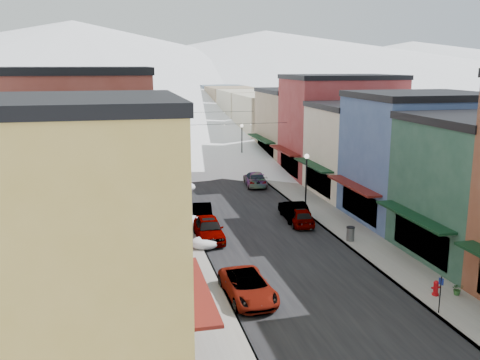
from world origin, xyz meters
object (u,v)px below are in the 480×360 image
trash_can (350,234)px  car_white_suv (248,287)px  car_dark_hatch (203,213)px  fire_hydrant (436,289)px  streetlamp_near (306,175)px  car_silver_sedan (209,229)px  car_green_sedan (294,210)px

trash_can → car_white_suv: bearing=-141.6°
car_dark_hatch → fire_hydrant: 20.21m
streetlamp_near → trash_can: bearing=-88.1°
car_white_suv → fire_hydrant: 10.41m
car_dark_hatch → streetlamp_near: (9.31, 1.05, 2.57)m
car_white_suv → car_dark_hatch: (-0.10, 15.19, -0.01)m
car_silver_sedan → streetlamp_near: 11.48m
car_white_suv → car_dark_hatch: 15.19m
car_white_suv → streetlamp_near: bearing=57.5°
car_dark_hatch → trash_can: size_ratio=4.12×
trash_can → car_silver_sedan: bearing=163.6°
fire_hydrant → car_dark_hatch: bearing=120.5°
car_white_suv → fire_hydrant: car_white_suv is taller
car_dark_hatch → fire_hydrant: car_dark_hatch is taller
car_green_sedan → fire_hydrant: 16.54m
car_white_suv → car_silver_sedan: size_ratio=1.04×
car_dark_hatch → streetlamp_near: size_ratio=0.86×
car_silver_sedan → car_dark_hatch: 4.76m
fire_hydrant → streetlamp_near: bearing=93.0°
car_white_suv → car_green_sedan: 15.92m
fire_hydrant → car_white_suv: bearing=167.7°
car_green_sedan → trash_can: size_ratio=4.58×
car_silver_sedan → trash_can: 10.31m
car_white_suv → car_green_sedan: size_ratio=1.09×
car_white_suv → car_green_sedan: bearing=59.3°
car_green_sedan → fire_hydrant: bearing=103.7°
car_silver_sedan → trash_can: (9.89, -2.92, -0.17)m
car_dark_hatch → trash_can: car_dark_hatch is taller
car_dark_hatch → fire_hydrant: size_ratio=4.96×
car_green_sedan → fire_hydrant: car_green_sedan is taller
car_green_sedan → fire_hydrant: size_ratio=5.52×
car_white_suv → car_dark_hatch: size_ratio=1.21×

